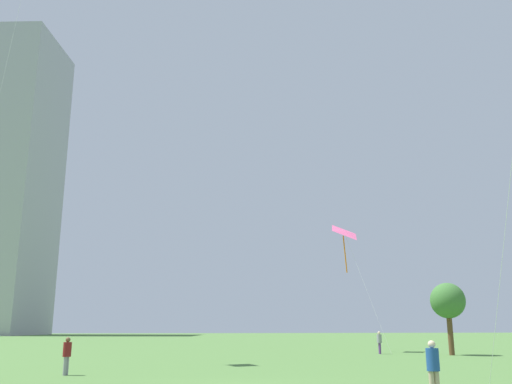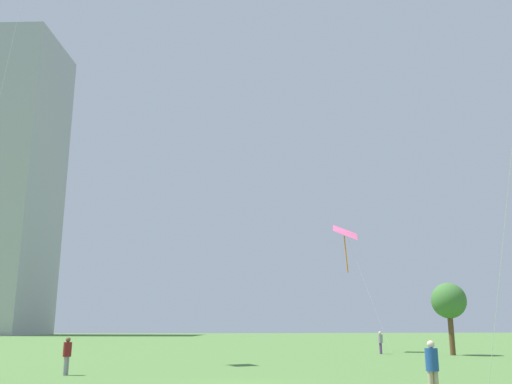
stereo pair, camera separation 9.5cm
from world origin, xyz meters
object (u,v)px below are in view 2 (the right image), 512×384
Objects in this scene: person_standing_0 at (67,353)px; park_tree_0 at (449,301)px; kite_flying_3 at (345,234)px; person_standing_1 at (380,341)px; distant_highrise_0 at (13,181)px; person_standing_3 at (432,365)px.

person_standing_0 is 0.31× the size of park_tree_0.
kite_flying_3 reaches higher than person_standing_0.
distant_highrise_0 is at bearing 36.25° from person_standing_1.
person_standing_0 is 119.56m from distant_highrise_0.
person_standing_1 is at bearing -111.41° from person_standing_3.
distant_highrise_0 reaches higher than person_standing_1.
distant_highrise_0 is (-55.34, 88.59, 26.15)m from kite_flying_3.
person_standing_0 is at bearing 133.05° from person_standing_1.
person_standing_3 is 26.72m from park_tree_0.
person_standing_0 is at bearing -151.46° from park_tree_0.
park_tree_0 is at bearing -46.80° from kite_flying_3.
distant_highrise_0 reaches higher than person_standing_0.
park_tree_0 is (12.43, 23.48, 2.90)m from person_standing_3.
park_tree_0 is (24.79, 13.48, 2.94)m from person_standing_0.
person_standing_0 is 0.02× the size of distant_highrise_0.
park_tree_0 reaches higher than person_standing_3.
kite_flying_3 is at bearing -48.66° from distant_highrise_0.
kite_flying_3 is 107.68m from distant_highrise_0.
person_standing_1 is 27.11m from person_standing_3.
park_tree_0 is at bearing -122.51° from person_standing_3.
park_tree_0 is at bearing -113.52° from person_standing_1.
distant_highrise_0 is (-36.44, 108.33, 35.11)m from person_standing_0.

